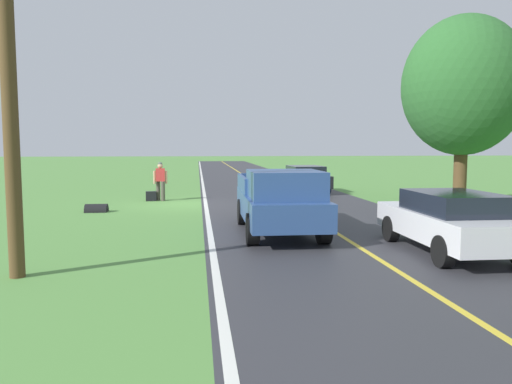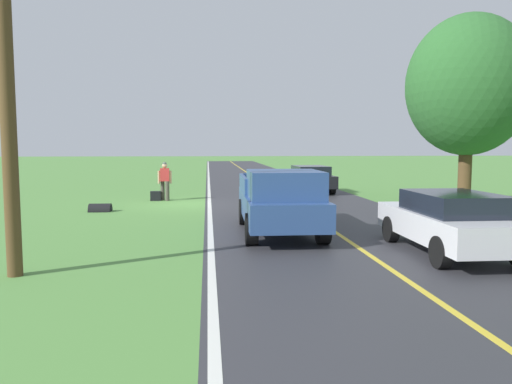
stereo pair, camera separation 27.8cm
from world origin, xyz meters
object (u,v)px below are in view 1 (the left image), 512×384
Objects in this scene: pickup_truck_passing at (280,200)px; utility_pole_roadside at (8,70)px; sedan_mid_oncoming at (451,220)px; hitchhiker_walking at (160,179)px; tree_far_side_near at (463,86)px; suitcase_carried at (151,196)px; sedan_near_oncoming at (305,178)px.

utility_pole_roadside is (5.65, 3.90, 2.86)m from pickup_truck_passing.
pickup_truck_passing reaches higher than sedan_mid_oncoming.
tree_far_side_near is at bearing 157.61° from hitchhiker_walking.
suitcase_carried is at bearing -56.29° from sedan_mid_oncoming.
suitcase_carried is 0.06× the size of tree_far_side_near.
sedan_mid_oncoming is (-0.10, 15.21, 0.00)m from sedan_near_oncoming.
tree_far_side_near is (-7.67, -4.30, 3.72)m from pickup_truck_passing.
pickup_truck_passing reaches higher than suitcase_carried.
hitchhiker_walking is 13.08m from tree_far_side_near.
utility_pole_roadside is at bearing 6.88° from sedan_mid_oncoming.
tree_far_side_near reaches higher than sedan_near_oncoming.
tree_far_side_near is at bearing 117.66° from sedan_near_oncoming.
suitcase_carried is 0.10× the size of sedan_near_oncoming.
pickup_truck_passing is at bearing -38.53° from sedan_mid_oncoming.
tree_far_side_near is at bearing -148.37° from utility_pole_roadside.
pickup_truck_passing is 0.74× the size of tree_far_side_near.
utility_pole_roadside is (1.31, 12.88, 3.61)m from suitcase_carried.
hitchhiker_walking is 8.07m from sedan_near_oncoming.
suitcase_carried is 8.50m from sedan_near_oncoming.
hitchhiker_walking reaches higher than sedan_mid_oncoming.
hitchhiker_walking is 0.40× the size of sedan_mid_oncoming.
tree_far_side_near reaches higher than suitcase_carried.
suitcase_carried is at bearing 13.46° from hitchhiker_walking.
pickup_truck_passing is 9.55m from tree_far_side_near.
suitcase_carried is 13.44m from utility_pole_roadside.
suitcase_carried is 0.08× the size of pickup_truck_passing.
sedan_mid_oncoming is at bearing 90.38° from sedan_near_oncoming.
pickup_truck_passing is 4.50m from sedan_mid_oncoming.
sedan_near_oncoming is 0.58× the size of utility_pole_roadside.
sedan_near_oncoming and sedan_mid_oncoming have the same top height.
tree_far_side_near is (-12.01, 4.68, 4.47)m from suitcase_carried.
utility_pole_roadside reaches higher than suitcase_carried.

